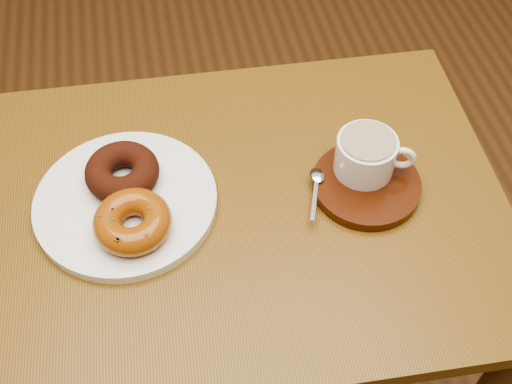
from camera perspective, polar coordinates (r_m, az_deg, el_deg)
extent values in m
plane|color=brown|center=(1.72, 5.47, -4.74)|extent=(6.00, 6.00, 0.00)
cube|color=brown|center=(0.92, -1.22, -1.49)|extent=(0.77, 0.59, 0.03)
cylinder|color=#4A2915|center=(1.38, -16.54, -3.78)|extent=(0.04, 0.04, 0.68)
cylinder|color=#4A2915|center=(1.41, 11.39, -0.41)|extent=(0.04, 0.04, 0.68)
cylinder|color=white|center=(0.92, -11.49, -0.87)|extent=(0.32, 0.32, 0.02)
torus|color=#39150B|center=(0.92, -11.82, 1.78)|extent=(0.11, 0.11, 0.04)
torus|color=#914A0F|center=(0.86, -10.93, -2.59)|extent=(0.13, 0.13, 0.04)
cube|color=#513A1B|center=(0.85, -8.88, -1.61)|extent=(0.01, 0.00, 0.00)
cube|color=#513A1B|center=(0.86, -9.11, -1.00)|extent=(0.01, 0.01, 0.00)
cube|color=#513A1B|center=(0.86, -9.59, -0.52)|extent=(0.01, 0.01, 0.00)
cube|color=#513A1B|center=(0.87, -10.27, -0.24)|extent=(0.01, 0.01, 0.00)
cube|color=#513A1B|center=(0.87, -11.05, -0.19)|extent=(0.01, 0.01, 0.00)
cube|color=#513A1B|center=(0.87, -11.83, -0.37)|extent=(0.01, 0.01, 0.00)
cube|color=#513A1B|center=(0.87, -12.52, -0.75)|extent=(0.01, 0.01, 0.00)
cube|color=#513A1B|center=(0.86, -13.02, -1.30)|extent=(0.01, 0.01, 0.00)
cube|color=#513A1B|center=(0.86, -13.27, -1.95)|extent=(0.01, 0.01, 0.00)
cube|color=#513A1B|center=(0.85, -13.23, -2.60)|extent=(0.01, 0.01, 0.00)
cube|color=#513A1B|center=(0.84, -12.90, -3.18)|extent=(0.01, 0.01, 0.00)
cube|color=#513A1B|center=(0.84, -12.31, -3.59)|extent=(0.01, 0.01, 0.00)
cube|color=#513A1B|center=(0.83, -11.55, -3.79)|extent=(0.01, 0.01, 0.00)
cube|color=#513A1B|center=(0.83, -10.72, -3.73)|extent=(0.01, 0.01, 0.00)
cube|color=#513A1B|center=(0.83, -9.94, -3.42)|extent=(0.01, 0.01, 0.00)
cube|color=#513A1B|center=(0.84, -9.32, -2.91)|extent=(0.01, 0.01, 0.00)
cube|color=#513A1B|center=(0.84, -8.95, -2.28)|extent=(0.01, 0.01, 0.00)
cylinder|color=#371407|center=(0.93, 9.77, 0.64)|extent=(0.19, 0.19, 0.02)
cylinder|color=white|center=(0.92, 9.70, 3.24)|extent=(0.09, 0.09, 0.06)
cylinder|color=brown|center=(0.90, 9.95, 4.51)|extent=(0.08, 0.08, 0.00)
torus|color=white|center=(0.92, 12.85, 2.97)|extent=(0.04, 0.02, 0.04)
ellipsoid|color=silver|center=(0.92, 5.46, 1.50)|extent=(0.02, 0.03, 0.01)
cube|color=silver|center=(0.89, 5.24, -0.57)|extent=(0.03, 0.07, 0.00)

